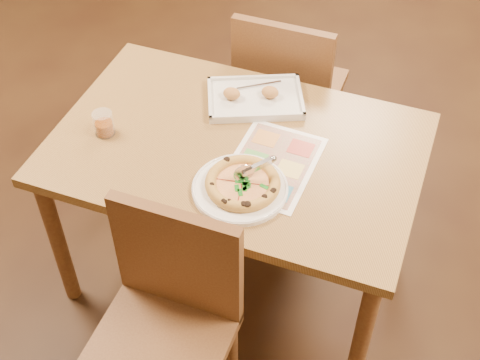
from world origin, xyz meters
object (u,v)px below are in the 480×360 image
(plate, at_px, (240,189))
(pizza, at_px, (243,183))
(appetizer_tray, at_px, (255,98))
(chair_near, at_px, (168,304))
(chair_far, at_px, (286,82))
(menu, at_px, (272,164))
(dining_table, at_px, (237,162))
(pizza_cutter, at_px, (254,168))
(glass_tumbler, at_px, (104,125))

(plate, height_order, pizza, pizza)
(plate, xyz_separation_m, appetizer_tray, (-0.11, 0.45, 0.01))
(chair_near, height_order, pizza, chair_near)
(chair_near, height_order, appetizer_tray, chair_near)
(chair_far, height_order, menu, chair_far)
(plate, relative_size, pizza, 1.27)
(chair_near, bearing_deg, appetizer_tray, 91.47)
(dining_table, xyz_separation_m, appetizer_tray, (-0.02, 0.25, 0.10))
(dining_table, relative_size, menu, 3.29)
(dining_table, bearing_deg, pizza_cutter, -53.17)
(pizza, xyz_separation_m, glass_tumbler, (-0.56, 0.09, 0.01))
(dining_table, bearing_deg, appetizer_tray, 95.02)
(chair_near, distance_m, chair_far, 1.20)
(dining_table, xyz_separation_m, plate, (0.09, -0.20, 0.09))
(dining_table, relative_size, pizza, 5.21)
(chair_near, xyz_separation_m, appetizer_tray, (-0.02, 0.85, 0.17))
(dining_table, bearing_deg, pizza, -63.76)
(chair_far, xyz_separation_m, pizza, (0.10, -0.80, 0.18))
(chair_far, bearing_deg, appetizer_tray, 86.45)
(dining_table, relative_size, plate, 4.09)
(pizza_cutter, height_order, appetizer_tray, pizza_cutter)
(menu, bearing_deg, dining_table, 160.94)
(plate, distance_m, menu, 0.16)
(pizza_cutter, bearing_deg, plate, -169.33)
(pizza, bearing_deg, chair_near, -103.39)
(pizza_cutter, distance_m, appetizer_tray, 0.45)
(chair_near, bearing_deg, glass_tumbler, 133.27)
(pizza, distance_m, appetizer_tray, 0.46)
(dining_table, xyz_separation_m, chair_far, (-0.00, 0.60, -0.07))
(dining_table, distance_m, menu, 0.18)
(glass_tumbler, bearing_deg, appetizer_tray, 38.98)
(chair_far, relative_size, plate, 1.48)
(pizza_cutter, height_order, glass_tumbler, pizza_cutter)
(chair_far, height_order, glass_tumbler, chair_far)
(menu, bearing_deg, pizza, -109.94)
(pizza, bearing_deg, menu, 70.06)
(appetizer_tray, bearing_deg, menu, -60.39)
(plate, distance_m, appetizer_tray, 0.47)
(pizza, bearing_deg, dining_table, 116.24)
(dining_table, height_order, menu, menu)
(chair_far, bearing_deg, pizza_cutter, 99.21)
(menu, bearing_deg, glass_tumbler, -174.68)
(plate, distance_m, pizza, 0.02)
(dining_table, height_order, glass_tumbler, glass_tumbler)
(chair_near, xyz_separation_m, chair_far, (-0.00, 1.20, 0.00))
(pizza, xyz_separation_m, appetizer_tray, (-0.12, 0.45, -0.01))
(chair_far, distance_m, menu, 0.69)
(dining_table, relative_size, appetizer_tray, 3.08)
(plate, bearing_deg, pizza, 49.37)
(plate, bearing_deg, chair_far, 96.37)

